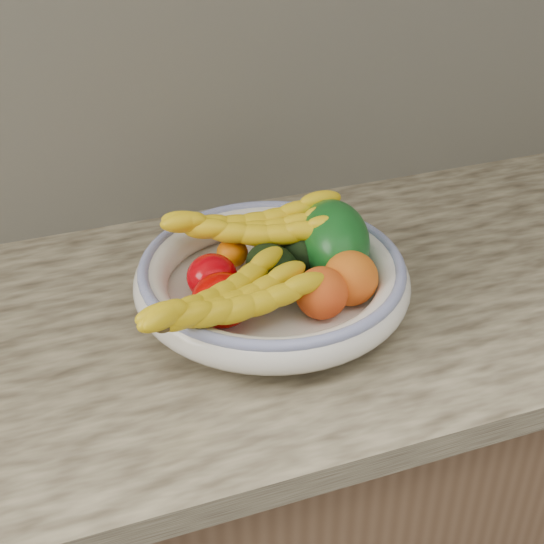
{
  "coord_description": "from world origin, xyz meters",
  "views": [
    {
      "loc": [
        -0.3,
        0.82,
        1.54
      ],
      "look_at": [
        0.0,
        1.66,
        0.96
      ],
      "focal_mm": 50.0,
      "sensor_mm": 36.0,
      "label": 1
    }
  ],
  "objects": [
    {
      "name": "clementine_back_left",
      "position": [
        -0.03,
        1.74,
        0.95
      ],
      "size": [
        0.06,
        0.06,
        0.04
      ],
      "primitive_type": "ellipsoid",
      "rotation": [
        0.0,
        0.0,
        -0.22
      ],
      "color": "orange",
      "rests_on": "fruit_bowl"
    },
    {
      "name": "green_mango",
      "position": [
        0.1,
        1.69,
        0.98
      ],
      "size": [
        0.15,
        0.18,
        0.14
      ],
      "primitive_type": "ellipsoid",
      "rotation": [
        0.0,
        0.31,
        -0.17
      ],
      "color": "#0E4D16",
      "rests_on": "fruit_bowl"
    },
    {
      "name": "tomato_left",
      "position": [
        -0.08,
        1.67,
        0.96
      ],
      "size": [
        0.09,
        0.09,
        0.06
      ],
      "primitive_type": "ellipsoid",
      "rotation": [
        0.0,
        0.0,
        -0.28
      ],
      "color": "#BC0008",
      "rests_on": "fruit_bowl"
    },
    {
      "name": "banana_bunch_front",
      "position": [
        -0.09,
        1.57,
        0.98
      ],
      "size": [
        0.29,
        0.2,
        0.08
      ],
      "primitive_type": null,
      "rotation": [
        0.0,
        0.0,
        0.35
      ],
      "color": "yellow",
      "rests_on": "fruit_bowl"
    },
    {
      "name": "peach_right",
      "position": [
        0.09,
        1.6,
        0.97
      ],
      "size": [
        0.1,
        0.1,
        0.08
      ],
      "primitive_type": "ellipsoid",
      "rotation": [
        0.0,
        0.0,
        -0.32
      ],
      "color": "orange",
      "rests_on": "fruit_bowl"
    },
    {
      "name": "clementine_back_right",
      "position": [
        0.03,
        1.76,
        0.95
      ],
      "size": [
        0.07,
        0.07,
        0.05
      ],
      "primitive_type": "ellipsoid",
      "rotation": [
        0.0,
        0.0,
        -0.34
      ],
      "color": "orange",
      "rests_on": "fruit_bowl"
    },
    {
      "name": "fruit_bowl",
      "position": [
        0.0,
        1.66,
        0.95
      ],
      "size": [
        0.39,
        0.39,
        0.08
      ],
      "color": "silver",
      "rests_on": "kitchen_counter"
    },
    {
      "name": "peach_front",
      "position": [
        0.04,
        1.58,
        0.97
      ],
      "size": [
        0.08,
        0.08,
        0.07
      ],
      "primitive_type": "ellipsoid",
      "rotation": [
        0.0,
        0.0,
        -0.14
      ],
      "color": "orange",
      "rests_on": "fruit_bowl"
    },
    {
      "name": "kitchen_counter",
      "position": [
        0.0,
        1.69,
        0.46
      ],
      "size": [
        2.44,
        0.66,
        1.4
      ],
      "color": "brown",
      "rests_on": "ground"
    },
    {
      "name": "avocado_center",
      "position": [
        0.0,
        1.66,
        0.96
      ],
      "size": [
        0.09,
        0.11,
        0.07
      ],
      "primitive_type": "ellipsoid",
      "rotation": [
        0.0,
        0.0,
        0.3
      ],
      "color": "black",
      "rests_on": "fruit_bowl"
    },
    {
      "name": "tomato_near_left",
      "position": [
        -0.09,
        1.62,
        0.96
      ],
      "size": [
        0.1,
        0.1,
        0.07
      ],
      "primitive_type": "ellipsoid",
      "rotation": [
        0.0,
        0.0,
        0.22
      ],
      "color": "#C00300",
      "rests_on": "fruit_bowl"
    },
    {
      "name": "avocado_right",
      "position": [
        0.06,
        1.7,
        0.96
      ],
      "size": [
        0.07,
        0.1,
        0.06
      ],
      "primitive_type": "ellipsoid",
      "rotation": [
        0.0,
        0.0,
        -0.1
      ],
      "color": "black",
      "rests_on": "fruit_bowl"
    },
    {
      "name": "banana_bunch_back",
      "position": [
        -0.0,
        1.73,
        0.99
      ],
      "size": [
        0.3,
        0.17,
        0.08
      ],
      "primitive_type": null,
      "rotation": [
        0.0,
        0.0,
        -0.22
      ],
      "color": "yellow",
      "rests_on": "fruit_bowl"
    }
  ]
}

